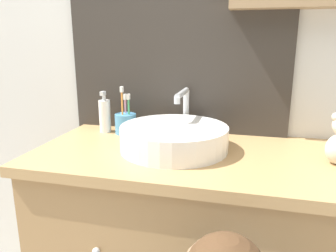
{
  "coord_description": "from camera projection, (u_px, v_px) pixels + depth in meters",
  "views": [
    {
      "loc": [
        0.18,
        -0.72,
        1.26
      ],
      "look_at": [
        -0.07,
        0.28,
        0.99
      ],
      "focal_mm": 35.0,
      "sensor_mm": 36.0,
      "label": 1
    }
  ],
  "objects": [
    {
      "name": "wall_back",
      "position": [
        211.0,
        34.0,
        1.29
      ],
      "size": [
        3.2,
        0.18,
        2.5
      ],
      "color": "silver",
      "rests_on": "ground_plane"
    },
    {
      "name": "sink_basin",
      "position": [
        175.0,
        137.0,
        1.13
      ],
      "size": [
        0.37,
        0.43,
        0.19
      ],
      "color": "white",
      "rests_on": "vanity_counter"
    },
    {
      "name": "toothbrush_holder",
      "position": [
        126.0,
        123.0,
        1.33
      ],
      "size": [
        0.09,
        0.09,
        0.19
      ],
      "color": "#4C93C6",
      "rests_on": "vanity_counter"
    },
    {
      "name": "soap_dispenser",
      "position": [
        105.0,
        115.0,
        1.34
      ],
      "size": [
        0.05,
        0.05,
        0.17
      ],
      "color": "white",
      "rests_on": "vanity_counter"
    }
  ]
}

